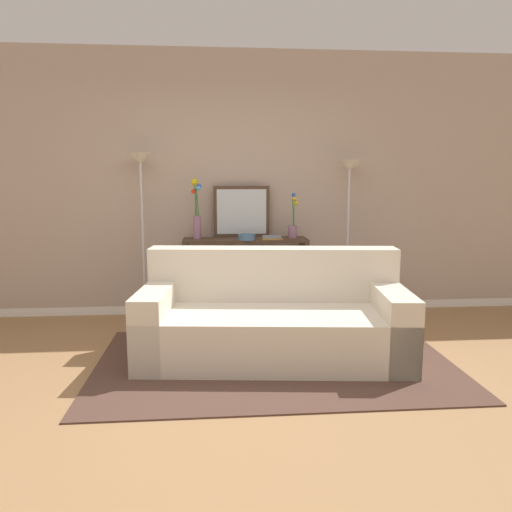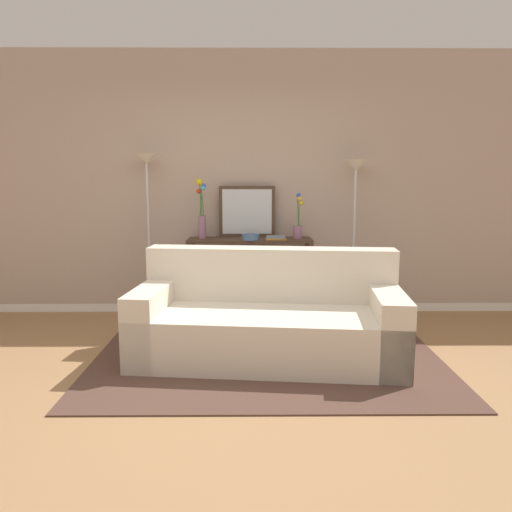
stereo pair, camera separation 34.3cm
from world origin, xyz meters
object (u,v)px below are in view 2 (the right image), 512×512
object	(u,v)px
floor_lamp_left	(147,190)
wall_mirror	(247,212)
floor_lamp_right	(355,195)
book_stack	(276,238)
vase_tall_flowers	(202,213)
book_row_under_console	(218,312)
console_table	(250,264)
vase_short_flowers	(298,224)
fruit_bowl	(251,237)
couch	(268,321)

from	to	relation	value
floor_lamp_left	wall_mirror	distance (m)	1.06
floor_lamp_right	book_stack	world-z (taller)	floor_lamp_right
vase_tall_flowers	book_row_under_console	xyz separation A→B (m)	(0.16, -0.02, -1.07)
console_table	wall_mirror	bearing A→B (deg)	101.31
vase_short_flowers	fruit_bowl	bearing A→B (deg)	-165.16
console_table	book_stack	size ratio (longest dim) A/B	5.98
console_table	vase_short_flowers	xyz separation A→B (m)	(0.51, 0.02, 0.42)
book_stack	book_row_under_console	xyz separation A→B (m)	(-0.61, 0.08, -0.81)
console_table	book_row_under_console	size ratio (longest dim) A/B	3.42
floor_lamp_left	fruit_bowl	size ratio (longest dim) A/B	9.75
floor_lamp_left	floor_lamp_right	bearing A→B (deg)	0.00
vase_short_flowers	couch	bearing A→B (deg)	-106.33
couch	fruit_bowl	world-z (taller)	fruit_bowl
wall_mirror	floor_lamp_left	bearing A→B (deg)	-171.48
couch	book_row_under_console	distance (m)	1.29
console_table	fruit_bowl	size ratio (longest dim) A/B	7.31
couch	vase_short_flowers	xyz separation A→B (m)	(0.35, 1.19, 0.69)
console_table	book_stack	bearing A→B (deg)	-17.19
couch	wall_mirror	size ratio (longest dim) A/B	3.75
vase_short_flowers	book_row_under_console	world-z (taller)	vase_short_flowers
floor_lamp_right	fruit_bowl	xyz separation A→B (m)	(-1.08, -0.10, -0.42)
vase_tall_flowers	vase_short_flowers	world-z (taller)	vase_tall_flowers
floor_lamp_right	book_row_under_console	xyz separation A→B (m)	(-1.43, 0.01, -1.25)
floor_lamp_left	vase_tall_flowers	size ratio (longest dim) A/B	2.77
vase_tall_flowers	fruit_bowl	xyz separation A→B (m)	(0.51, -0.13, -0.24)
wall_mirror	book_row_under_console	distance (m)	1.12
wall_mirror	vase_tall_flowers	size ratio (longest dim) A/B	0.96
vase_short_flowers	book_stack	bearing A→B (deg)	-156.07
wall_mirror	fruit_bowl	size ratio (longest dim) A/B	3.37
floor_lamp_left	book_row_under_console	xyz separation A→B (m)	(0.71, 0.01, -1.30)
wall_mirror	book_stack	size ratio (longest dim) A/B	2.75
wall_mirror	vase_short_flowers	size ratio (longest dim) A/B	1.26
couch	wall_mirror	bearing A→B (deg)	98.06
wall_mirror	floor_lamp_right	bearing A→B (deg)	-7.80
couch	floor_lamp_left	world-z (taller)	floor_lamp_left
couch	book_stack	world-z (taller)	book_stack
book_row_under_console	floor_lamp_left	bearing A→B (deg)	-179.49
floor_lamp_right	book_stack	xyz separation A→B (m)	(-0.82, -0.08, -0.44)
couch	floor_lamp_right	bearing A→B (deg)	51.21
floor_lamp_right	book_row_under_console	size ratio (longest dim) A/B	4.39
wall_mirror	vase_short_flowers	world-z (taller)	wall_mirror
floor_lamp_right	book_row_under_console	bearing A→B (deg)	179.75
floor_lamp_left	floor_lamp_right	distance (m)	2.14
vase_tall_flowers	fruit_bowl	bearing A→B (deg)	-14.34
book_stack	book_row_under_console	world-z (taller)	book_stack
console_table	vase_tall_flowers	bearing A→B (deg)	177.54
console_table	floor_lamp_right	size ratio (longest dim) A/B	0.78
couch	fruit_bowl	size ratio (longest dim) A/B	12.61
wall_mirror	fruit_bowl	distance (m)	0.35
couch	console_table	bearing A→B (deg)	97.64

